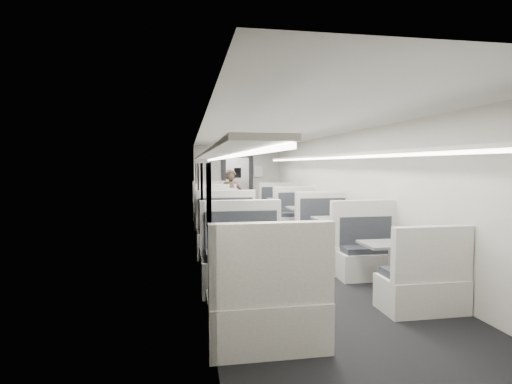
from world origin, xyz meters
name	(u,v)px	position (x,y,z in m)	size (l,w,h in m)	color
room	(274,191)	(0.00, 0.00, 1.20)	(3.24, 12.24, 2.64)	black
booth_left_a	(213,210)	(-1.00, 3.75, 0.41)	(1.12, 2.27, 1.22)	#BBB8B0
booth_left_b	(219,222)	(-1.00, 1.45, 0.38)	(1.04, 2.10, 1.13)	#BBB8B0
booth_left_c	(232,243)	(-1.00, -1.30, 0.42)	(1.15, 2.33, 1.24)	#BBB8B0
booth_left_d	(253,279)	(-1.00, -3.42, 0.41)	(1.14, 2.31, 1.23)	#BBB8B0
booth_right_a	(284,211)	(1.00, 3.14, 0.39)	(1.09, 2.20, 1.18)	#BBB8B0
booth_right_b	(307,223)	(1.00, 0.91, 0.39)	(1.07, 2.18, 1.16)	#BBB8B0
booth_right_c	(339,238)	(1.00, -1.06, 0.40)	(1.09, 2.22, 1.19)	#BBB8B0
booth_right_d	(391,267)	(1.00, -2.96, 0.35)	(0.97, 1.96, 1.05)	#BBB8B0
passenger	(231,199)	(-0.58, 2.70, 0.80)	(0.59, 0.38, 1.61)	black
window_a	(196,178)	(-1.49, 3.40, 1.35)	(0.02, 1.18, 0.84)	black
window_b	(198,182)	(-1.49, 1.20, 1.35)	(0.02, 1.18, 0.84)	black
window_c	(202,187)	(-1.49, -1.00, 1.35)	(0.02, 1.18, 0.84)	black
window_d	(209,198)	(-1.49, -3.20, 1.35)	(0.02, 1.18, 0.84)	black
luggage_rack_left	(213,155)	(-1.24, -0.30, 1.92)	(0.46, 10.40, 0.09)	#BBB8B0
luggage_rack_right	(338,156)	(1.24, -0.30, 1.92)	(0.46, 10.40, 0.09)	#BBB8B0
vestibule_door	(237,184)	(0.00, 5.93, 1.04)	(1.10, 0.13, 2.10)	black
exit_sign	(239,148)	(0.00, 5.44, 2.28)	(0.62, 0.12, 0.16)	black
wall_notice	(258,171)	(0.75, 5.92, 1.50)	(0.32, 0.02, 0.40)	silver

